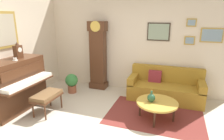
{
  "coord_description": "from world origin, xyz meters",
  "views": [
    {
      "loc": [
        1.28,
        -2.98,
        2.18
      ],
      "look_at": [
        -0.12,
        1.03,
        0.95
      ],
      "focal_mm": 30.42,
      "sensor_mm": 36.0,
      "label": 1
    }
  ],
  "objects_px": {
    "piano_bench": "(47,96)",
    "couch": "(165,88)",
    "piano": "(15,85)",
    "green_jug": "(151,98)",
    "potted_plant": "(72,82)",
    "coffee_table": "(157,103)",
    "mantel_clock": "(18,51)",
    "grandfather_clock": "(98,57)",
    "teacup": "(15,59)"
  },
  "relations": [
    {
      "from": "piano",
      "to": "mantel_clock",
      "type": "height_order",
      "value": "mantel_clock"
    },
    {
      "from": "piano_bench",
      "to": "mantel_clock",
      "type": "xyz_separation_m",
      "value": [
        -0.8,
        0.13,
        0.97
      ]
    },
    {
      "from": "grandfather_clock",
      "to": "piano_bench",
      "type": "bearing_deg",
      "value": -104.51
    },
    {
      "from": "piano_bench",
      "to": "mantel_clock",
      "type": "bearing_deg",
      "value": 170.68
    },
    {
      "from": "piano",
      "to": "teacup",
      "type": "bearing_deg",
      "value": -5.95
    },
    {
      "from": "couch",
      "to": "coffee_table",
      "type": "xyz_separation_m",
      "value": [
        -0.09,
        -1.13,
        0.06
      ]
    },
    {
      "from": "teacup",
      "to": "green_jug",
      "type": "xyz_separation_m",
      "value": [
        2.96,
        0.61,
        -0.74
      ]
    },
    {
      "from": "piano_bench",
      "to": "grandfather_clock",
      "type": "height_order",
      "value": "grandfather_clock"
    },
    {
      "from": "coffee_table",
      "to": "piano_bench",
      "type": "bearing_deg",
      "value": -167.16
    },
    {
      "from": "coffee_table",
      "to": "green_jug",
      "type": "distance_m",
      "value": 0.17
    },
    {
      "from": "piano_bench",
      "to": "potted_plant",
      "type": "relative_size",
      "value": 1.25
    },
    {
      "from": "teacup",
      "to": "green_jug",
      "type": "bearing_deg",
      "value": 11.66
    },
    {
      "from": "mantel_clock",
      "to": "green_jug",
      "type": "height_order",
      "value": "mantel_clock"
    },
    {
      "from": "piano_bench",
      "to": "mantel_clock",
      "type": "distance_m",
      "value": 1.27
    },
    {
      "from": "piano_bench",
      "to": "teacup",
      "type": "xyz_separation_m",
      "value": [
        -0.69,
        -0.09,
        0.83
      ]
    },
    {
      "from": "couch",
      "to": "coffee_table",
      "type": "distance_m",
      "value": 1.14
    },
    {
      "from": "piano",
      "to": "grandfather_clock",
      "type": "relative_size",
      "value": 0.71
    },
    {
      "from": "teacup",
      "to": "coffee_table",
      "type": "bearing_deg",
      "value": 11.68
    },
    {
      "from": "grandfather_clock",
      "to": "teacup",
      "type": "xyz_separation_m",
      "value": [
        -1.17,
        -1.94,
        0.27
      ]
    },
    {
      "from": "grandfather_clock",
      "to": "couch",
      "type": "distance_m",
      "value": 2.12
    },
    {
      "from": "piano",
      "to": "piano_bench",
      "type": "xyz_separation_m",
      "value": [
        0.8,
        0.08,
        -0.2
      ]
    },
    {
      "from": "coffee_table",
      "to": "potted_plant",
      "type": "xyz_separation_m",
      "value": [
        -2.5,
        0.68,
        -0.05
      ]
    },
    {
      "from": "grandfather_clock",
      "to": "mantel_clock",
      "type": "xyz_separation_m",
      "value": [
        -1.28,
        -1.72,
        0.41
      ]
    },
    {
      "from": "couch",
      "to": "potted_plant",
      "type": "relative_size",
      "value": 3.39
    },
    {
      "from": "piano_bench",
      "to": "teacup",
      "type": "height_order",
      "value": "teacup"
    },
    {
      "from": "potted_plant",
      "to": "coffee_table",
      "type": "bearing_deg",
      "value": -15.24
    },
    {
      "from": "mantel_clock",
      "to": "couch",
      "type": "bearing_deg",
      "value": 25.21
    },
    {
      "from": "grandfather_clock",
      "to": "coffee_table",
      "type": "height_order",
      "value": "grandfather_clock"
    },
    {
      "from": "mantel_clock",
      "to": "potted_plant",
      "type": "distance_m",
      "value": 1.68
    },
    {
      "from": "green_jug",
      "to": "potted_plant",
      "type": "xyz_separation_m",
      "value": [
        -2.37,
        0.71,
        -0.17
      ]
    },
    {
      "from": "green_jug",
      "to": "couch",
      "type": "bearing_deg",
      "value": 79.56
    },
    {
      "from": "piano",
      "to": "piano_bench",
      "type": "bearing_deg",
      "value": 5.64
    },
    {
      "from": "couch",
      "to": "green_jug",
      "type": "xyz_separation_m",
      "value": [
        -0.21,
        -1.16,
        0.18
      ]
    },
    {
      "from": "coffee_table",
      "to": "green_jug",
      "type": "height_order",
      "value": "green_jug"
    },
    {
      "from": "mantel_clock",
      "to": "piano_bench",
      "type": "bearing_deg",
      "value": -9.32
    },
    {
      "from": "couch",
      "to": "teacup",
      "type": "height_order",
      "value": "teacup"
    },
    {
      "from": "piano",
      "to": "grandfather_clock",
      "type": "height_order",
      "value": "grandfather_clock"
    },
    {
      "from": "green_jug",
      "to": "teacup",
      "type": "bearing_deg",
      "value": -168.34
    },
    {
      "from": "piano_bench",
      "to": "green_jug",
      "type": "relative_size",
      "value": 2.92
    },
    {
      "from": "piano",
      "to": "piano_bench",
      "type": "distance_m",
      "value": 0.83
    },
    {
      "from": "mantel_clock",
      "to": "green_jug",
      "type": "xyz_separation_m",
      "value": [
        3.07,
        0.39,
        -0.89
      ]
    },
    {
      "from": "piano_bench",
      "to": "teacup",
      "type": "relative_size",
      "value": 6.03
    },
    {
      "from": "mantel_clock",
      "to": "teacup",
      "type": "height_order",
      "value": "mantel_clock"
    },
    {
      "from": "grandfather_clock",
      "to": "green_jug",
      "type": "distance_m",
      "value": 2.29
    },
    {
      "from": "grandfather_clock",
      "to": "teacup",
      "type": "bearing_deg",
      "value": -121.0
    },
    {
      "from": "green_jug",
      "to": "mantel_clock",
      "type": "bearing_deg",
      "value": -172.78
    },
    {
      "from": "grandfather_clock",
      "to": "mantel_clock",
      "type": "relative_size",
      "value": 5.34
    },
    {
      "from": "piano_bench",
      "to": "couch",
      "type": "xyz_separation_m",
      "value": [
        2.49,
        1.68,
        -0.09
      ]
    },
    {
      "from": "coffee_table",
      "to": "couch",
      "type": "bearing_deg",
      "value": 85.56
    },
    {
      "from": "mantel_clock",
      "to": "potted_plant",
      "type": "bearing_deg",
      "value": 57.31
    }
  ]
}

